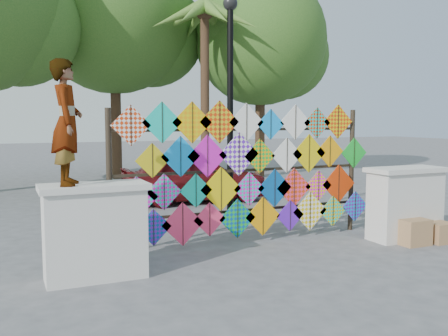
% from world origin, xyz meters
% --- Properties ---
extents(ground, '(80.00, 80.00, 0.00)m').
position_xyz_m(ground, '(0.00, 0.00, 0.00)').
color(ground, slate).
rests_on(ground, ground).
extents(parapet_left, '(1.40, 0.65, 1.28)m').
position_xyz_m(parapet_left, '(-2.70, -0.20, 0.65)').
color(parapet_left, silver).
rests_on(parapet_left, ground).
extents(parapet_right, '(1.40, 0.65, 1.28)m').
position_xyz_m(parapet_right, '(2.70, -0.20, 0.65)').
color(parapet_right, silver).
rests_on(parapet_right, ground).
extents(kite_rack, '(4.90, 0.24, 2.44)m').
position_xyz_m(kite_rack, '(0.07, 0.72, 1.23)').
color(kite_rack, black).
rests_on(kite_rack, ground).
extents(tree_mid, '(6.30, 5.60, 8.61)m').
position_xyz_m(tree_mid, '(0.11, 11.03, 5.77)').
color(tree_mid, '#4E3521').
rests_on(tree_mid, ground).
extents(tree_east, '(5.40, 4.80, 7.42)m').
position_xyz_m(tree_east, '(5.09, 9.53, 4.99)').
color(tree_east, '#4E3521').
rests_on(tree_east, ground).
extents(palm_tree, '(3.62, 3.62, 5.83)m').
position_xyz_m(palm_tree, '(2.20, 8.00, 4.95)').
color(palm_tree, '#4E3521').
rests_on(palm_tree, ground).
extents(vendor_woman, '(0.50, 0.66, 1.61)m').
position_xyz_m(vendor_woman, '(-3.02, -0.20, 2.08)').
color(vendor_woman, '#99999E').
rests_on(vendor_woman, parapet_left).
extents(sedan, '(3.84, 1.75, 1.28)m').
position_xyz_m(sedan, '(0.73, 5.09, 0.64)').
color(sedan, maroon).
rests_on(sedan, ground).
extents(lamppost, '(0.28, 0.28, 4.46)m').
position_xyz_m(lamppost, '(0.30, 2.00, 2.69)').
color(lamppost, black).
rests_on(lamppost, ground).
extents(cardboard_box_near, '(0.50, 0.44, 0.44)m').
position_xyz_m(cardboard_box_near, '(2.54, -0.55, 0.22)').
color(cardboard_box_near, tan).
rests_on(cardboard_box_near, ground).
extents(cardboard_box_far, '(0.41, 0.38, 0.35)m').
position_xyz_m(cardboard_box_far, '(3.07, -0.64, 0.17)').
color(cardboard_box_far, tan).
rests_on(cardboard_box_far, ground).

